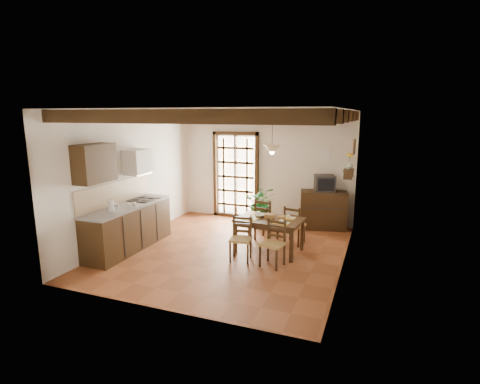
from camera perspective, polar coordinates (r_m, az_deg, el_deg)
The scene contains 25 objects.
ground_plane at distance 7.70m, azimuth -1.77°, elevation -8.92°, with size 5.00×5.00×0.00m, color brown.
room_shell at distance 7.27m, azimuth -1.87°, elevation 4.61°, with size 4.52×5.02×2.81m.
ceiling_beams at distance 7.21m, azimuth -1.91°, elevation 11.51°, with size 4.50×4.34×0.20m.
french_door at distance 9.90m, azimuth -0.66°, elevation 2.78°, with size 1.26×0.11×2.32m.
kitchen_counter at distance 8.01m, azimuth -16.58°, elevation -5.04°, with size 0.64×2.25×1.38m.
upper_cabinet at distance 7.28m, azimuth -21.30°, elevation 4.09°, with size 0.35×0.80×0.70m, color black.
range_hood at distance 8.24m, azimuth -15.31°, elevation 4.47°, with size 0.38×0.60×0.54m.
counter_items at distance 7.95m, azimuth -16.39°, elevation -1.52°, with size 0.50×1.43×0.25m.
dining_table at distance 7.49m, azimuth 4.50°, elevation -4.70°, with size 1.34×0.92×0.69m.
chair_near_left at distance 7.15m, azimuth 0.12°, elevation -8.34°, with size 0.44×0.43×0.84m.
chair_near_right at distance 6.91m, azimuth 4.99°, elevation -9.08°, with size 0.46×0.44×0.85m.
chair_far_left at distance 8.27m, azimuth 4.01°, elevation -5.33°, with size 0.52×0.51×0.94m.
chair_far_right at distance 8.08m, azimuth 8.24°, elevation -6.07°, with size 0.45×0.44×0.84m.
table_setting at distance 7.47m, azimuth 4.51°, elevation -4.24°, with size 0.93×0.62×0.09m.
table_bowl at distance 7.58m, azimuth 3.03°, elevation -3.57°, with size 0.22×0.22×0.05m, color white.
sideboard at distance 9.24m, azimuth 12.58°, elevation -2.67°, with size 1.09×0.49×0.93m, color black.
crt_tv at distance 9.10m, azimuth 12.76°, elevation 1.31°, with size 0.56×0.54×0.39m.
fuse_box at distance 9.27m, azimuth 12.82°, elevation 5.46°, with size 0.25×0.03×0.32m, color white.
plant_pot at distance 9.30m, azimuth 3.21°, elevation -4.57°, with size 0.34×0.34×0.21m, color maroon.
potted_plant at distance 9.18m, azimuth 3.24°, elevation -1.81°, with size 1.95×1.67×2.17m, color #144C19.
wall_shelf at distance 8.36m, azimuth 16.22°, elevation 2.97°, with size 0.20×0.42×0.20m.
shelf_vase at distance 8.34m, azimuth 16.28°, elevation 3.92°, with size 0.15×0.15×0.15m, color #B2BFB2.
shelf_flowers at distance 8.32m, azimuth 16.36°, elevation 5.33°, with size 0.14×0.14×0.36m.
framed_picture at distance 8.30m, azimuth 17.01°, elevation 6.61°, with size 0.03×0.32×0.32m.
pendant_lamp at distance 7.31m, azimuth 4.91°, elevation 6.68°, with size 0.36×0.36×0.84m.
Camera 1 is at (2.78, -6.65, 2.72)m, focal length 28.00 mm.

